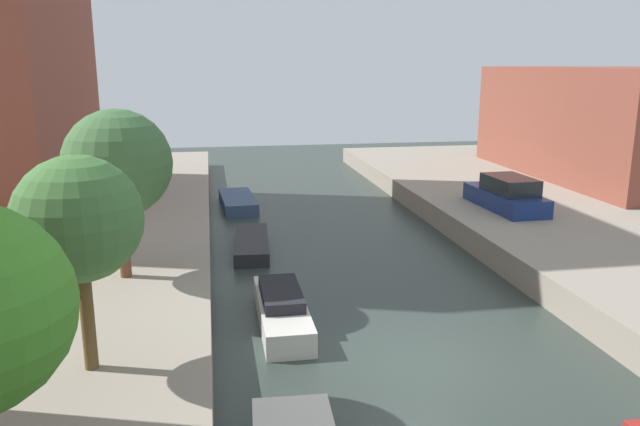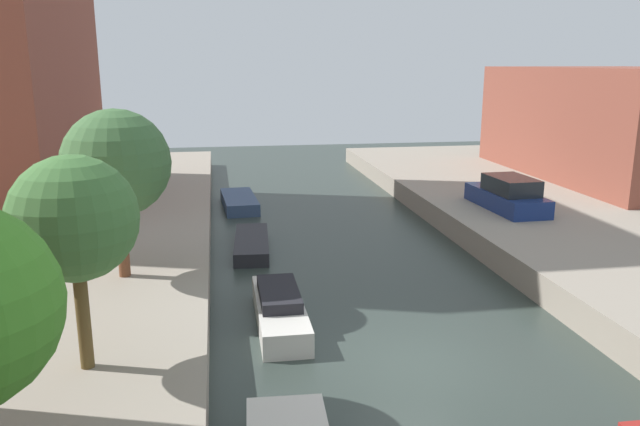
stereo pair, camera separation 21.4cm
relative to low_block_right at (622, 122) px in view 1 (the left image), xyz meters
The scene contains 8 objects.
ground_plane 25.90m from the low_block_right, 134.71° to the right, with size 84.00×84.00×0.00m, color #2D3833.
low_block_right is the anchor object (origin of this frame).
street_tree_2 31.77m from the low_block_right, 143.35° to the right, with size 2.58×2.58×4.54m.
street_tree_3 28.66m from the low_block_right, 152.79° to the right, with size 3.13×3.13×5.01m.
parked_car 12.40m from the low_block_right, 146.15° to the right, with size 1.99×4.76×1.47m.
moored_boat_left_3 26.14m from the low_block_right, 144.23° to the right, with size 1.33×4.57×1.01m.
moored_boat_left_4 23.08m from the low_block_right, 159.83° to the right, with size 1.60×4.58×0.53m.
moored_boat_left_5 21.87m from the low_block_right, behind, with size 1.86×4.60×0.61m.
Camera 1 is at (-4.84, -13.44, 7.29)m, focal length 34.93 mm.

